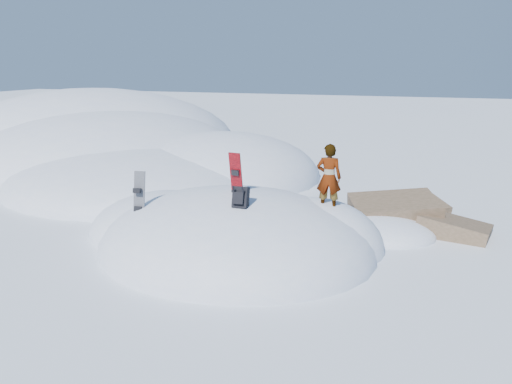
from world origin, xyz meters
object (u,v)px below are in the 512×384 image
(snowboard_dark, at_px, (139,201))
(person, at_px, (329,178))
(snowboard_red, at_px, (237,184))
(backpack, at_px, (240,197))

(snowboard_dark, height_order, person, person)
(snowboard_red, distance_m, snowboard_dark, 2.42)
(snowboard_red, relative_size, person, 0.99)
(person, bearing_deg, snowboard_red, 12.74)
(snowboard_dark, bearing_deg, backpack, -5.94)
(snowboard_red, height_order, snowboard_dark, snowboard_red)
(snowboard_red, bearing_deg, snowboard_dark, -152.28)
(snowboard_dark, relative_size, person, 0.91)
(snowboard_dark, bearing_deg, snowboard_red, 15.60)
(snowboard_red, height_order, backpack, snowboard_red)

